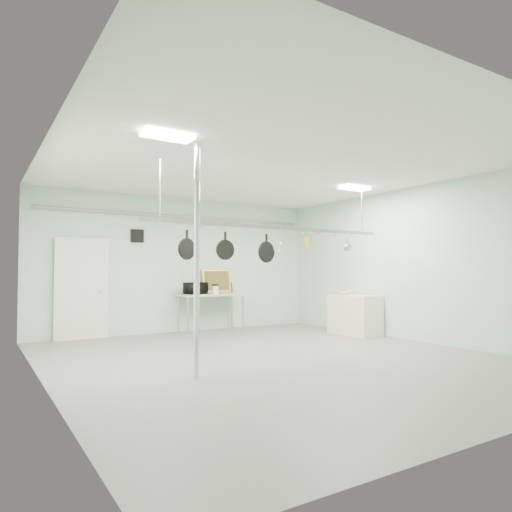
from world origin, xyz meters
TOP-DOWN VIEW (x-y plane):
  - floor at (0.00, 0.00)m, footprint 8.00×8.00m
  - ceiling at (0.00, 0.00)m, footprint 7.00×8.00m
  - back_wall at (0.00, 3.99)m, footprint 7.00×0.02m
  - right_wall at (3.49, 0.00)m, footprint 0.02×8.00m
  - door at (-2.30, 3.94)m, footprint 1.10×0.10m
  - wall_vent at (-1.10, 3.97)m, footprint 0.30×0.04m
  - conduit_pipe at (0.00, 3.90)m, footprint 6.60×0.07m
  - chrome_pole at (-1.70, -0.60)m, footprint 0.08×0.08m
  - prep_table at (0.60, 3.60)m, footprint 1.60×0.70m
  - side_cabinet at (3.15, 1.40)m, footprint 0.60×1.20m
  - pot_rack at (0.20, 0.30)m, footprint 4.80×0.06m
  - light_panel_left at (-2.20, -0.80)m, footprint 0.65×0.30m
  - light_panel_right at (2.40, 0.60)m, footprint 0.65×0.30m
  - microwave at (0.19, 3.61)m, footprint 0.54×0.41m
  - coffee_canister at (0.61, 3.41)m, footprint 0.15×0.15m
  - painting_large at (0.89, 3.90)m, footprint 0.78×0.14m
  - painting_small at (1.18, 3.90)m, footprint 0.30×0.08m
  - fruit_bowl at (3.06, 1.69)m, footprint 0.51×0.51m
  - skillet_left at (-1.46, 0.30)m, footprint 0.34×0.16m
  - skillet_mid at (-0.78, 0.30)m, footprint 0.33×0.06m
  - skillet_right at (0.02, 0.30)m, footprint 0.37×0.12m
  - whisk at (0.26, 0.30)m, footprint 0.26×0.26m
  - grater at (0.90, 0.30)m, footprint 0.09×0.04m
  - saucepan at (1.91, 0.30)m, footprint 0.13×0.09m
  - fruit_cluster at (3.06, 1.69)m, footprint 0.24×0.24m

SIDE VIEW (x-z plane):
  - floor at x=0.00m, z-range 0.00..0.00m
  - side_cabinet at x=3.15m, z-range 0.00..0.90m
  - prep_table at x=0.60m, z-range 0.38..1.28m
  - fruit_bowl at x=3.06m, z-range 0.90..0.99m
  - fruit_cluster at x=3.06m, z-range 0.94..1.03m
  - coffee_canister at x=0.61m, z-range 0.91..1.10m
  - painting_small at x=1.18m, z-range 0.90..1.16m
  - microwave at x=0.19m, z-range 0.91..1.18m
  - door at x=-2.30m, z-range -0.05..2.15m
  - painting_large at x=0.89m, z-range 0.90..1.49m
  - back_wall at x=0.00m, z-range 0.00..3.20m
  - right_wall at x=3.49m, z-range 0.00..3.20m
  - chrome_pole at x=-1.70m, z-range 0.00..3.20m
  - skillet_right at x=0.02m, z-range 1.58..2.09m
  - skillet_mid at x=-0.78m, z-range 1.63..2.09m
  - skillet_left at x=-1.46m, z-range 1.64..2.09m
  - whisk at x=0.26m, z-range 1.72..2.09m
  - saucepan at x=1.91m, z-range 1.84..2.09m
  - grater at x=0.90m, z-range 1.86..2.09m
  - pot_rack at x=0.20m, z-range 1.73..2.73m
  - wall_vent at x=-1.10m, z-range 2.10..2.40m
  - conduit_pipe at x=0.00m, z-range 2.71..2.79m
  - light_panel_left at x=-2.20m, z-range 3.14..3.19m
  - light_panel_right at x=2.40m, z-range 3.14..3.19m
  - ceiling at x=0.00m, z-range 3.18..3.20m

